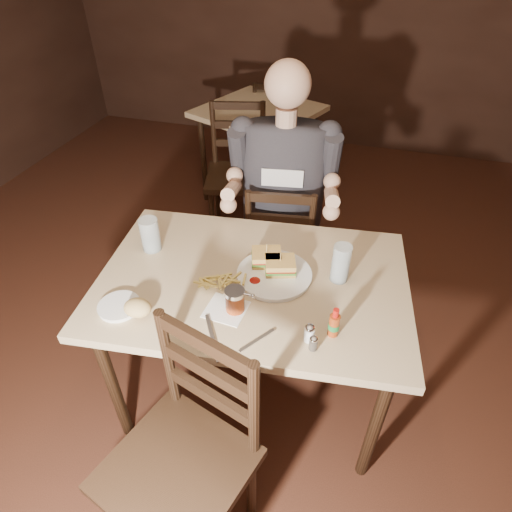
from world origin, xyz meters
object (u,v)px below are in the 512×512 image
(bg_chair_far, at_px, (275,126))
(hot_sauce, at_px, (334,322))
(bg_chair_near, at_px, (237,177))
(bg_table, at_px, (259,120))
(diner, at_px, (284,167))
(side_plate, at_px, (119,307))
(glass_left, at_px, (150,235))
(main_table, at_px, (253,292))
(chair_near, at_px, (177,469))
(syrup_dispenser, at_px, (235,300))
(dinner_plate, at_px, (274,276))
(chair_far, at_px, (281,242))
(glass_right, at_px, (341,263))

(bg_chair_far, relative_size, hot_sauce, 6.77)
(bg_chair_near, bearing_deg, bg_table, 75.32)
(bg_table, height_order, hot_sauce, hot_sauce)
(diner, distance_m, side_plate, 1.06)
(bg_chair_near, relative_size, glass_left, 6.14)
(bg_chair_far, relative_size, side_plate, 5.40)
(side_plate, bearing_deg, main_table, 34.75)
(chair_near, height_order, hot_sauce, chair_near)
(chair_near, distance_m, glass_left, 0.94)
(syrup_dispenser, xyz_separation_m, side_plate, (-0.43, -0.12, -0.04))
(diner, relative_size, syrup_dispenser, 9.98)
(diner, relative_size, dinner_plate, 3.31)
(chair_far, relative_size, side_plate, 5.58)
(bg_chair_far, height_order, hot_sauce, hot_sauce)
(bg_chair_far, bearing_deg, hot_sauce, 102.33)
(main_table, xyz_separation_m, hot_sauce, (0.36, -0.21, 0.14))
(dinner_plate, bearing_deg, bg_chair_near, 114.70)
(chair_near, distance_m, glass_right, 0.96)
(bg_table, height_order, dinner_plate, dinner_plate)
(side_plate, bearing_deg, glass_left, 97.57)
(chair_near, height_order, bg_chair_far, chair_near)
(bg_table, relative_size, bg_chair_near, 1.10)
(chair_near, xyz_separation_m, bg_chair_far, (-0.45, 3.12, -0.06))
(chair_near, xyz_separation_m, hot_sauce, (0.42, 0.48, 0.35))
(glass_left, bearing_deg, glass_right, 2.06)
(chair_far, xyz_separation_m, bg_chair_far, (-0.47, 1.72, -0.01))
(hot_sauce, bearing_deg, side_plate, -172.91)
(chair_near, xyz_separation_m, diner, (0.03, 1.35, 0.47))
(diner, bearing_deg, syrup_dispenser, -97.77)
(chair_near, bearing_deg, main_table, 101.97)
(chair_far, bearing_deg, glass_right, 112.83)
(chair_far, xyz_separation_m, glass_right, (0.38, -0.61, 0.42))
(bg_chair_far, height_order, diner, diner)
(bg_chair_near, height_order, hot_sauce, bg_chair_near)
(bg_chair_far, relative_size, glass_right, 5.05)
(bg_chair_near, relative_size, side_plate, 6.02)
(main_table, xyz_separation_m, glass_right, (0.34, 0.10, 0.16))
(chair_far, bearing_deg, bg_table, -77.14)
(dinner_plate, bearing_deg, glass_left, 176.54)
(chair_near, relative_size, bg_chair_far, 1.14)
(chair_far, relative_size, diner, 0.88)
(chair_near, relative_size, syrup_dispenser, 9.67)
(bg_table, height_order, bg_chair_far, bg_chair_far)
(syrup_dispenser, bearing_deg, chair_near, -102.20)
(bg_chair_near, bearing_deg, main_table, -83.58)
(main_table, distance_m, bg_chair_near, 1.44)
(diner, height_order, glass_left, diner)
(syrup_dispenser, bearing_deg, chair_far, 85.30)
(main_table, distance_m, diner, 0.70)
(bg_chair_far, height_order, bg_chair_near, bg_chair_near)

